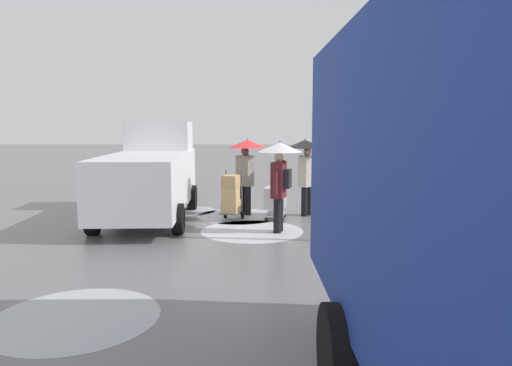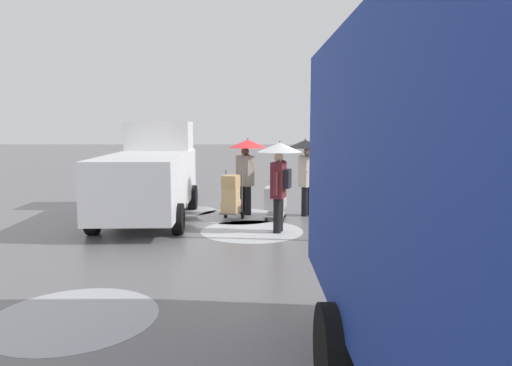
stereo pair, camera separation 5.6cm
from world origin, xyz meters
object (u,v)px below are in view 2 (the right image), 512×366
(cargo_van_parked_right, at_px, (150,175))
(street_lamp, at_px, (408,132))
(pedestrian_pink_side, at_px, (306,159))
(pedestrian_white_side, at_px, (280,166))
(hand_dolly_boxes, at_px, (231,196))
(shopping_cart_vendor, at_px, (276,198))
(pedestrian_black_side, at_px, (247,159))

(cargo_van_parked_right, height_order, street_lamp, street_lamp)
(pedestrian_pink_side, bearing_deg, pedestrian_white_side, 67.10)
(hand_dolly_boxes, height_order, street_lamp, street_lamp)
(hand_dolly_boxes, height_order, pedestrian_pink_side, pedestrian_pink_side)
(pedestrian_white_side, relative_size, street_lamp, 0.56)
(shopping_cart_vendor, xyz_separation_m, hand_dolly_boxes, (1.18, 0.13, 0.10))
(pedestrian_black_side, bearing_deg, cargo_van_parked_right, 10.87)
(pedestrian_black_side, bearing_deg, pedestrian_white_side, 111.57)
(cargo_van_parked_right, height_order, pedestrian_pink_side, cargo_van_parked_right)
(pedestrian_pink_side, relative_size, pedestrian_white_side, 1.00)
(hand_dolly_boxes, height_order, pedestrian_white_side, pedestrian_white_side)
(shopping_cart_vendor, height_order, pedestrian_black_side, pedestrian_black_side)
(shopping_cart_vendor, bearing_deg, cargo_van_parked_right, -2.66)
(shopping_cart_vendor, relative_size, pedestrian_white_side, 0.47)
(pedestrian_pink_side, xyz_separation_m, pedestrian_black_side, (1.64, -0.15, 0.00))
(pedestrian_black_side, xyz_separation_m, street_lamp, (-3.45, 3.12, 0.79))
(cargo_van_parked_right, xyz_separation_m, shopping_cart_vendor, (-3.36, 0.16, -0.61))
(hand_dolly_boxes, distance_m, pedestrian_white_side, 1.99)
(cargo_van_parked_right, height_order, pedestrian_white_side, cargo_van_parked_right)
(street_lamp, bearing_deg, hand_dolly_boxes, -31.26)
(cargo_van_parked_right, bearing_deg, street_lamp, 156.49)
(pedestrian_black_side, height_order, pedestrian_white_side, same)
(pedestrian_white_side, height_order, street_lamp, street_lamp)
(pedestrian_white_side, bearing_deg, street_lamp, 158.37)
(cargo_van_parked_right, height_order, shopping_cart_vendor, cargo_van_parked_right)
(hand_dolly_boxes, xyz_separation_m, street_lamp, (-3.85, 2.33, 1.71))
(hand_dolly_boxes, height_order, pedestrian_black_side, pedestrian_black_side)
(street_lamp, bearing_deg, pedestrian_black_side, -42.10)
(pedestrian_pink_side, bearing_deg, cargo_van_parked_right, 4.74)
(cargo_van_parked_right, xyz_separation_m, street_lamp, (-6.03, 2.62, 1.19))
(street_lamp, bearing_deg, pedestrian_white_side, -21.63)
(shopping_cart_vendor, relative_size, hand_dolly_boxes, 0.77)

